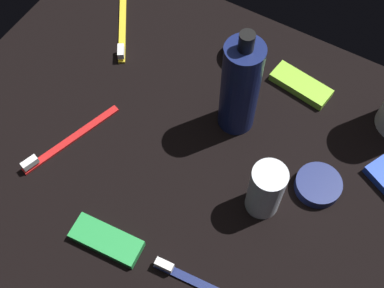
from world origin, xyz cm
name	(u,v)px	position (x,y,z in cm)	size (l,w,h in cm)	color
ground_plane	(192,155)	(0.00, 0.00, -0.60)	(84.00, 64.00, 1.20)	black
lotion_bottle	(240,87)	(-3.04, -9.00, 9.12)	(5.86, 5.86, 20.59)	#141E52
deodorant_stick	(266,190)	(-13.31, 2.19, 5.02)	(5.02, 5.02, 10.04)	silver
toothbrush_red	(66,142)	(18.28, 8.60, 0.61)	(6.79, 17.47, 2.10)	red
toothbrush_yellow	(122,28)	(24.06, -15.92, 0.61)	(10.84, 15.73, 2.10)	yellow
toothbrush_navy	(206,286)	(-12.24, 17.17, 0.61)	(18.04, 2.78, 2.10)	navy
snack_bar_lime	(301,85)	(-9.55, -20.35, 0.75)	(10.40, 4.00, 1.50)	#8CD133
snack_bar_green	(107,240)	(3.26, 18.68, 0.75)	(10.40, 4.00, 1.50)	green
cream_tin_left	(242,53)	(2.15, -21.33, 1.06)	(6.88, 6.88, 2.12)	navy
cream_tin_right	(318,185)	(-19.45, -4.43, 0.93)	(7.01, 7.01, 1.86)	navy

